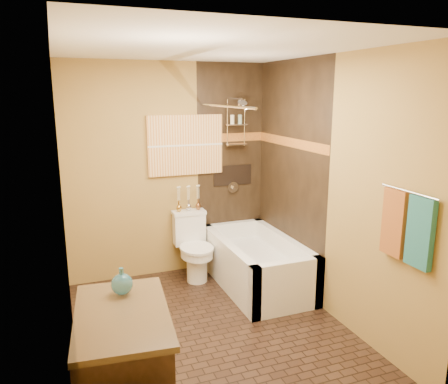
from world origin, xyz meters
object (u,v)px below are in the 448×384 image
sunset_painting (186,145)px  bathtub (257,267)px  toilet (194,246)px  vanity (124,371)px

sunset_painting → bathtub: bearing=-50.4°
bathtub → toilet: (-0.60, 0.47, 0.17)m
vanity → bathtub: bearing=49.8°
sunset_painting → bathtub: size_ratio=0.60×
sunset_painting → vanity: (-1.12, -2.39, -1.13)m
sunset_painting → vanity: bearing=-115.2°
vanity → sunset_painting: bearing=70.6°
sunset_painting → bathtub: 1.63m
bathtub → vanity: bearing=-136.1°
toilet → vanity: 2.41m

